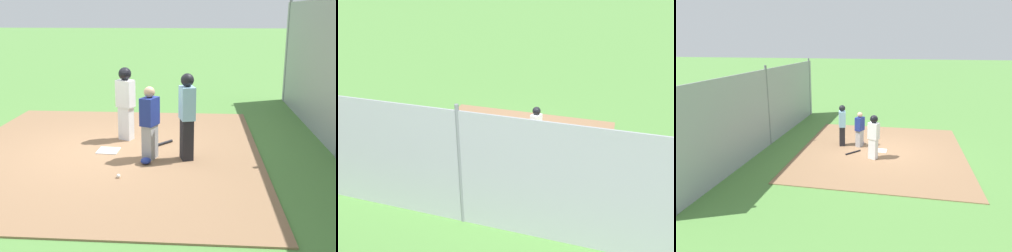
# 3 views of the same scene
# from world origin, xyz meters

# --- Properties ---
(ground_plane) EXTENTS (140.00, 140.00, 0.00)m
(ground_plane) POSITION_xyz_m (0.00, 0.00, 0.00)
(ground_plane) COLOR #51843D
(dirt_infield) EXTENTS (7.20, 6.40, 0.03)m
(dirt_infield) POSITION_xyz_m (0.00, 0.00, 0.01)
(dirt_infield) COLOR #896647
(dirt_infield) RESTS_ON ground_plane
(home_plate) EXTENTS (0.46, 0.46, 0.02)m
(home_plate) POSITION_xyz_m (0.00, 0.00, 0.04)
(home_plate) COLOR white
(home_plate) RESTS_ON dirt_infield
(catcher) EXTENTS (0.45, 0.39, 1.47)m
(catcher) POSITION_xyz_m (-0.39, -0.94, 0.78)
(catcher) COLOR #9E9EA3
(catcher) RESTS_ON dirt_infield
(umpire) EXTENTS (0.44, 0.35, 1.73)m
(umpire) POSITION_xyz_m (-0.37, -1.68, 0.94)
(umpire) COLOR black
(umpire) RESTS_ON dirt_infield
(runner) EXTENTS (0.40, 0.45, 1.68)m
(runner) POSITION_xyz_m (0.89, -0.24, 0.99)
(runner) COLOR silver
(runner) RESTS_ON dirt_infield
(baseball_bat) EXTENTS (0.60, 0.53, 0.06)m
(baseball_bat) POSITION_xyz_m (0.47, -1.07, 0.06)
(baseball_bat) COLOR black
(baseball_bat) RESTS_ON dirt_infield
(catcher_mask) EXTENTS (0.24, 0.20, 0.12)m
(catcher_mask) POSITION_xyz_m (-0.71, -0.90, 0.09)
(catcher_mask) COLOR navy
(catcher_mask) RESTS_ON dirt_infield
(baseball) EXTENTS (0.07, 0.07, 0.07)m
(baseball) POSITION_xyz_m (-1.47, -0.50, 0.07)
(baseball) COLOR white
(baseball) RESTS_ON dirt_infield
(backstop_fence) EXTENTS (12.00, 0.10, 3.35)m
(backstop_fence) POSITION_xyz_m (0.00, -4.77, 1.60)
(backstop_fence) COLOR #93999E
(backstop_fence) RESTS_ON ground_plane
(parked_car_dark) EXTENTS (4.34, 2.18, 1.28)m
(parked_car_dark) POSITION_xyz_m (-5.79, -9.46, 0.61)
(parked_car_dark) COLOR black
(parked_car_dark) RESTS_ON parking_lot
(parked_car_silver) EXTENTS (4.29, 2.07, 1.28)m
(parked_car_silver) POSITION_xyz_m (-2.41, -9.11, 0.61)
(parked_car_silver) COLOR #B2B2B7
(parked_car_silver) RESTS_ON parking_lot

